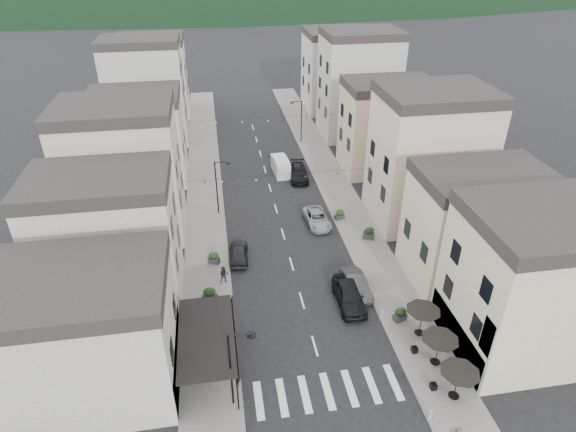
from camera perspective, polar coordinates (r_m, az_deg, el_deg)
name	(u,v)px	position (r m, az deg, el deg)	size (l,w,h in m)	color
ground	(335,418)	(32.23, 5.59, -22.68)	(700.00, 700.00, 0.00)	black
sidewalk_left	(205,188)	(56.55, -9.85, 3.28)	(4.00, 76.00, 0.12)	slate
sidewalk_right	(331,179)	(58.10, 5.10, 4.42)	(4.00, 76.00, 0.12)	slate
boutique_building	(74,341)	(33.35, -24.02, -13.42)	(12.00, 8.00, 8.00)	#ABA89D
bistro_building	(533,289)	(36.73, 27.06, -7.68)	(10.00, 8.00, 10.00)	beige
boutique_awning	(210,336)	(32.59, -9.21, -13.88)	(3.77, 7.50, 3.28)	black
buildings_row_left	(139,124)	(60.03, -17.23, 10.34)	(10.20, 54.16, 14.00)	#ABA89D
buildings_row_right	(380,113)	(61.73, 10.80, 11.93)	(10.20, 54.16, 14.50)	beige
cafe_terrace	(440,342)	(34.40, 17.52, -14.04)	(2.50, 8.10, 2.53)	black
streetlamp_left_near	(235,362)	(30.05, -6.33, -16.87)	(1.70, 0.56, 6.00)	black
streetlamp_left_far	(219,182)	(49.53, -8.19, 4.00)	(1.70, 0.56, 6.00)	black
streetlamp_right_far	(299,117)	(67.15, 1.36, 11.64)	(1.70, 0.56, 6.00)	black
bollards	(316,347)	(35.34, 3.38, -15.22)	(11.66, 10.26, 0.60)	gray
bunting_near	(281,178)	(45.46, -0.82, 4.52)	(19.00, 0.28, 0.62)	black
bunting_far	(262,121)	(60.10, -3.13, 11.23)	(19.00, 0.28, 0.62)	black
parked_car_a	(349,295)	(38.99, 7.25, -9.29)	(2.01, 5.01, 1.71)	black
parked_car_b	(356,284)	(40.34, 8.05, -8.00)	(1.53, 4.39, 1.45)	#323235
parked_car_c	(317,218)	(48.74, 3.45, -0.28)	(2.18, 4.73, 1.31)	#92949A
parked_car_d	(299,173)	(57.75, 1.30, 5.13)	(2.07, 5.10, 1.48)	black
parked_car_e	(239,253)	(43.76, -5.87, -4.36)	(1.67, 4.15, 1.41)	black
delivery_van	(281,166)	(58.90, -0.87, 5.96)	(1.91, 4.36, 2.05)	silver
pedestrian_a	(231,319)	(36.85, -6.77, -11.99)	(0.57, 0.37, 1.57)	black
pedestrian_b	(224,275)	(40.94, -7.58, -6.93)	(0.79, 0.61, 1.62)	#26212C
planter_la	(210,295)	(39.42, -9.27, -9.17)	(1.30, 1.03, 1.28)	#2F2F31
planter_lb	(214,258)	(43.52, -8.79, -4.89)	(1.12, 0.84, 1.11)	#29292B
planter_ra	(400,314)	(38.29, 13.16, -11.25)	(1.14, 0.87, 1.14)	#2C2C2F
planter_rb	(369,233)	(46.90, 9.56, -1.99)	(1.25, 0.97, 1.23)	#323235
planter_rc	(340,214)	(49.61, 6.14, 0.19)	(1.12, 0.83, 1.12)	#2B2B2D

